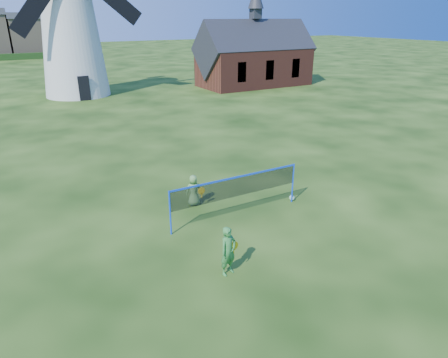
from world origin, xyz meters
TOP-DOWN VIEW (x-y plane):
  - ground at (0.00, 0.00)m, footprint 220.00×220.00m
  - windmill at (0.73, 27.72)m, footprint 11.39×5.55m
  - chapel at (17.60, 24.61)m, footprint 11.46×5.56m
  - badminton_net at (0.64, 0.39)m, footprint 5.05×0.05m
  - player_girl at (-1.34, -2.41)m, footprint 0.72×0.47m
  - player_boy at (-0.24, 2.02)m, footprint 0.69×0.52m
  - play_ball at (3.22, 0.47)m, footprint 0.22×0.22m

SIDE VIEW (x-z plane):
  - ground at x=0.00m, z-range 0.00..0.00m
  - play_ball at x=3.22m, z-range 0.00..0.22m
  - player_boy at x=-0.24m, z-range 0.00..1.19m
  - player_girl at x=-1.34m, z-range 0.00..1.43m
  - badminton_net at x=0.64m, z-range 0.36..1.91m
  - chapel at x=17.60m, z-range -2.12..7.57m
  - windmill at x=0.73m, z-range -2.36..14.04m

